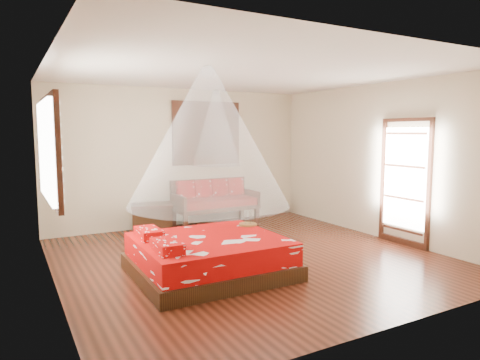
{
  "coord_description": "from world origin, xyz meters",
  "views": [
    {
      "loc": [
        -3.23,
        -5.56,
        1.93
      ],
      "look_at": [
        0.11,
        0.47,
        1.15
      ],
      "focal_mm": 32.0,
      "sensor_mm": 36.0,
      "label": 1
    }
  ],
  "objects": [
    {
      "name": "room",
      "position": [
        0.0,
        0.0,
        1.4
      ],
      "size": [
        5.54,
        5.54,
        2.84
      ],
      "color": "black",
      "rests_on": "ground"
    },
    {
      "name": "bed",
      "position": [
        -0.87,
        -0.4,
        0.25
      ],
      "size": [
        2.0,
        1.81,
        0.63
      ],
      "rotation": [
        0.0,
        0.0,
        -0.01
      ],
      "color": "black",
      "rests_on": "floor"
    },
    {
      "name": "daybed",
      "position": [
        0.54,
        2.38,
        0.52
      ],
      "size": [
        1.71,
        0.76,
        0.94
      ],
      "color": "black",
      "rests_on": "floor"
    },
    {
      "name": "storage_chest",
      "position": [
        -0.76,
        2.45,
        0.27
      ],
      "size": [
        0.9,
        0.75,
        0.54
      ],
      "rotation": [
        0.0,
        0.0,
        -0.26
      ],
      "color": "black",
      "rests_on": "floor"
    },
    {
      "name": "shutter_panel",
      "position": [
        0.54,
        2.72,
        1.9
      ],
      "size": [
        1.52,
        0.06,
        1.32
      ],
      "color": "black",
      "rests_on": "wall_back"
    },
    {
      "name": "window_left",
      "position": [
        -2.71,
        0.2,
        1.7
      ],
      "size": [
        0.1,
        1.74,
        1.34
      ],
      "color": "black",
      "rests_on": "wall_left"
    },
    {
      "name": "glazed_door",
      "position": [
        2.72,
        -0.6,
        1.07
      ],
      "size": [
        0.08,
        1.02,
        2.16
      ],
      "color": "black",
      "rests_on": "floor"
    },
    {
      "name": "wine_tray",
      "position": [
        -0.01,
        0.01,
        0.56
      ],
      "size": [
        0.27,
        0.27,
        0.22
      ],
      "rotation": [
        0.0,
        0.0,
        -0.25
      ],
      "color": "brown",
      "rests_on": "bed"
    },
    {
      "name": "mosquito_net_main",
      "position": [
        -0.86,
        -0.4,
        1.85
      ],
      "size": [
        2.16,
        2.16,
        1.8
      ],
      "primitive_type": "cone",
      "color": "white",
      "rests_on": "ceiling"
    },
    {
      "name": "mosquito_net_daybed",
      "position": [
        0.54,
        2.25,
        2.0
      ],
      "size": [
        0.98,
        0.98,
        1.5
      ],
      "primitive_type": "cone",
      "color": "white",
      "rests_on": "ceiling"
    }
  ]
}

